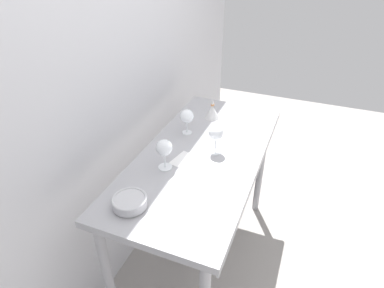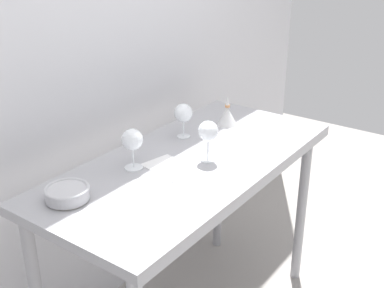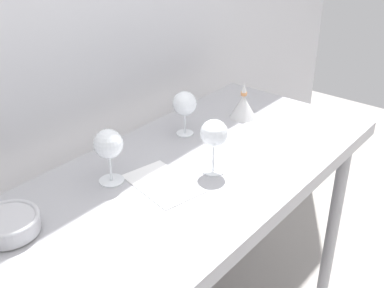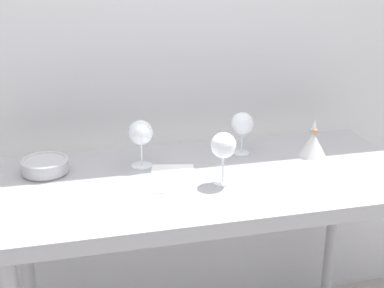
% 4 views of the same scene
% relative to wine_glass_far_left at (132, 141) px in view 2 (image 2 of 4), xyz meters
% --- Properties ---
extents(back_wall, '(3.80, 0.04, 2.60)m').
position_rel_wine_glass_far_left_xyz_m(back_wall, '(0.20, 0.36, 0.28)').
color(back_wall, silver).
rests_on(back_wall, ground_plane).
extents(steel_counter, '(1.40, 0.65, 0.90)m').
position_rel_wine_glass_far_left_xyz_m(steel_counter, '(0.20, -0.13, -0.22)').
color(steel_counter, '#9E9EA4').
rests_on(steel_counter, ground_plane).
extents(wine_glass_far_left, '(0.09, 0.09, 0.17)m').
position_rel_wine_glass_far_left_xyz_m(wine_glass_far_left, '(0.00, 0.00, 0.00)').
color(wine_glass_far_left, white).
rests_on(wine_glass_far_left, steel_counter).
extents(wine_glass_far_right, '(0.08, 0.08, 0.16)m').
position_rel_wine_glass_far_left_xyz_m(wine_glass_far_right, '(0.38, 0.03, -0.01)').
color(wine_glass_far_right, white).
rests_on(wine_glass_far_right, steel_counter).
extents(wine_glass_near_center, '(0.08, 0.08, 0.17)m').
position_rel_wine_glass_far_left_xyz_m(wine_glass_near_center, '(0.24, -0.20, 0.01)').
color(wine_glass_near_center, white).
rests_on(wine_glass_near_center, steel_counter).
extents(tasting_sheet_upper, '(0.19, 0.25, 0.00)m').
position_rel_wine_glass_far_left_xyz_m(tasting_sheet_upper, '(0.08, -0.13, -0.12)').
color(tasting_sheet_upper, white).
rests_on(tasting_sheet_upper, steel_counter).
extents(tasting_bowl, '(0.16, 0.16, 0.05)m').
position_rel_wine_glass_far_left_xyz_m(tasting_bowl, '(-0.33, 0.02, -0.09)').
color(tasting_bowl, beige).
rests_on(tasting_bowl, steel_counter).
extents(decanter_funnel, '(0.10, 0.10, 0.14)m').
position_rel_wine_glass_far_left_xyz_m(decanter_funnel, '(0.62, -0.05, -0.07)').
color(decanter_funnel, silver).
rests_on(decanter_funnel, steel_counter).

